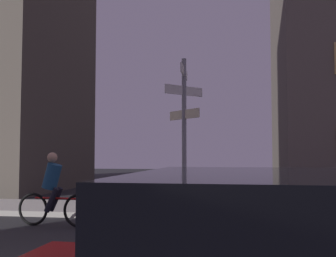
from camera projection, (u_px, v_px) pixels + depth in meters
The scene contains 3 objects.
sidewalk_kerb at pixel (140, 209), 11.21m from camera, with size 40.00×2.56×0.14m, color #9E9991.
signpost at pixel (184, 120), 10.76m from camera, with size 0.89×1.27×3.95m.
cyclist at pixel (54, 192), 9.01m from camera, with size 1.82×0.35×1.61m.
Camera 1 is at (2.58, -4.08, 1.56)m, focal length 44.12 mm.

